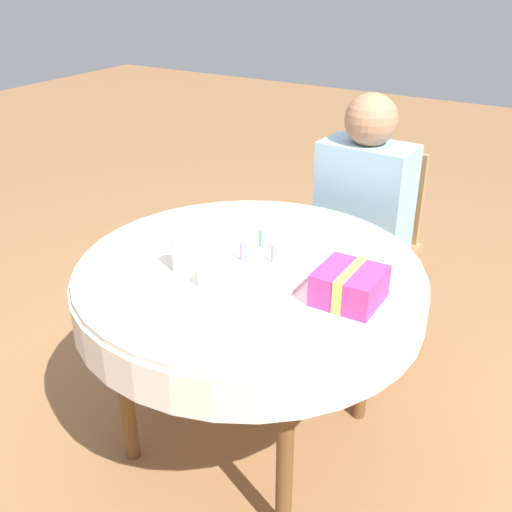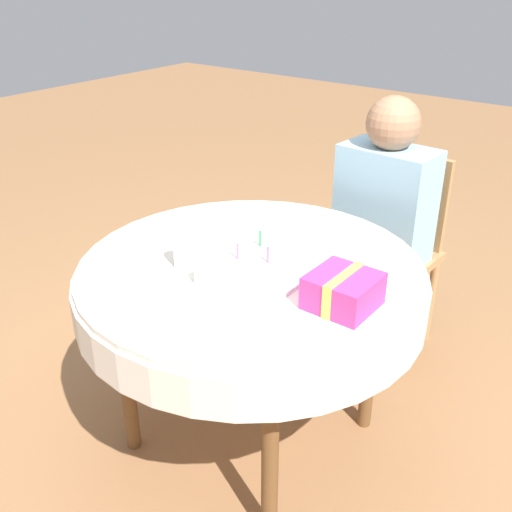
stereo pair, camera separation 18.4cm
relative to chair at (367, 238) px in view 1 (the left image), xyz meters
The scene contains 7 objects.
ground_plane 1.00m from the chair, 94.43° to the right, with size 12.00×12.00×0.00m, color #8C603D.
dining_table 0.90m from the chair, 94.43° to the right, with size 1.12×1.12×0.71m.
chair is the anchor object (origin of this frame).
person 0.23m from the chair, 93.26° to the right, with size 0.39×0.32×1.11m.
birthday_cake 1.00m from the chair, 89.51° to the right, with size 0.26×0.26×0.14m.
drinking_glass 1.09m from the chair, 102.48° to the right, with size 0.06×0.06×0.12m.
gift_box 1.01m from the chair, 72.71° to the right, with size 0.18×0.18×0.10m.
Camera 1 is at (0.88, -1.43, 1.60)m, focal length 42.00 mm.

